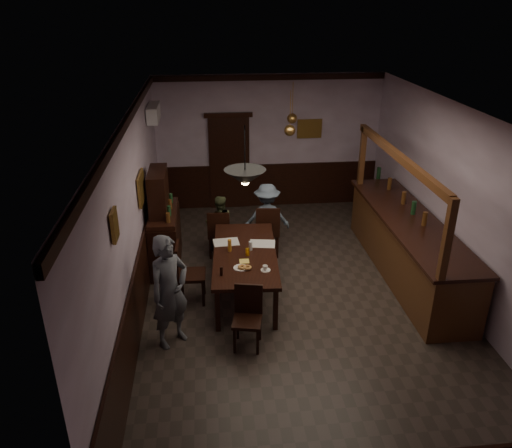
{
  "coord_description": "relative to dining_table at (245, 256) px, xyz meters",
  "views": [
    {
      "loc": [
        -1.39,
        -6.82,
        4.5
      ],
      "look_at": [
        -0.65,
        0.43,
        1.15
      ],
      "focal_mm": 35.0,
      "sensor_mm": 36.0,
      "label": 1
    }
  ],
  "objects": [
    {
      "name": "coffee_cup",
      "position": [
        0.26,
        -0.61,
        0.11
      ],
      "size": [
        0.08,
        0.08,
        0.07
      ],
      "primitive_type": "imported",
      "rotation": [
        0.0,
        0.0,
        -0.06
      ],
      "color": "white",
      "rests_on": "saucer"
    },
    {
      "name": "sideboard",
      "position": [
        -1.36,
        1.09,
        0.04
      ],
      "size": [
        0.49,
        1.37,
        1.81
      ],
      "color": "black",
      "rests_on": "ground"
    },
    {
      "name": "bar_counter",
      "position": [
        2.85,
        0.33,
        -0.12
      ],
      "size": [
        0.93,
        3.99,
        2.24
      ],
      "color": "#462612",
      "rests_on": "ground"
    },
    {
      "name": "picture_left_small",
      "position": [
        -1.61,
        -1.83,
        1.46
      ],
      "size": [
        0.04,
        0.28,
        0.36
      ],
      "color": "olive",
      "rests_on": "ground"
    },
    {
      "name": "pendant_brass_far",
      "position": [
        1.15,
        2.57,
        1.61
      ],
      "size": [
        0.2,
        0.2,
        0.81
      ],
      "color": "#BF8C3F",
      "rests_on": "ground"
    },
    {
      "name": "napkin",
      "position": [
        -0.03,
        -0.29,
        0.07
      ],
      "size": [
        0.16,
        0.16,
        0.0
      ],
      "primitive_type": "cube",
      "rotation": [
        0.0,
        0.0,
        -0.06
      ],
      "color": "#E8CC55",
      "rests_on": "dining_table"
    },
    {
      "name": "ac_unit",
      "position": [
        -1.53,
        2.67,
        1.76
      ],
      "size": [
        0.2,
        0.85,
        0.3
      ],
      "color": "white",
      "rests_on": "ground"
    },
    {
      "name": "chair_far_right",
      "position": [
        0.52,
        1.24,
        -0.13
      ],
      "size": [
        0.48,
        0.48,
        1.02
      ],
      "rotation": [
        0.0,
        0.0,
        3.05
      ],
      "color": "black",
      "rests_on": "ground"
    },
    {
      "name": "pastry_ring_b",
      "position": [
        -0.01,
        -0.55,
        0.1
      ],
      "size": [
        0.13,
        0.13,
        0.04
      ],
      "primitive_type": "torus",
      "color": "#C68C47",
      "rests_on": "pastry_plate"
    },
    {
      "name": "pendant_brass_mid",
      "position": [
        0.95,
        1.64,
        1.61
      ],
      "size": [
        0.2,
        0.2,
        0.81
      ],
      "color": "#BF8C3F",
      "rests_on": "ground"
    },
    {
      "name": "picture_left_large",
      "position": [
        -1.61,
        0.57,
        1.01
      ],
      "size": [
        0.04,
        0.62,
        0.48
      ],
      "color": "olive",
      "rests_on": "ground"
    },
    {
      "name": "dining_table",
      "position": [
        0.0,
        0.0,
        0.0
      ],
      "size": [
        1.13,
        2.26,
        0.75
      ],
      "rotation": [
        0.0,
        0.0,
        -0.06
      ],
      "color": "black",
      "rests_on": "ground"
    },
    {
      "name": "beer_glass",
      "position": [
        -0.24,
        0.08,
        0.16
      ],
      "size": [
        0.06,
        0.06,
        0.2
      ],
      "primitive_type": "cylinder",
      "color": "#BF721E",
      "rests_on": "dining_table"
    },
    {
      "name": "picture_back",
      "position": [
        1.75,
        3.73,
        1.11
      ],
      "size": [
        0.55,
        0.04,
        0.42
      ],
      "color": "olive",
      "rests_on": "ground"
    },
    {
      "name": "pastry_ring_a",
      "position": [
        -0.09,
        -0.53,
        0.1
      ],
      "size": [
        0.13,
        0.13,
        0.04
      ],
      "primitive_type": "torus",
      "color": "#C68C47",
      "rests_on": "pastry_plate"
    },
    {
      "name": "pepper_mill",
      "position": [
        -0.4,
        -0.68,
        0.13
      ],
      "size": [
        0.04,
        0.04,
        0.14
      ],
      "primitive_type": "cylinder",
      "color": "black",
      "rests_on": "dining_table"
    },
    {
      "name": "chair_far_left",
      "position": [
        -0.38,
        1.3,
        -0.17
      ],
      "size": [
        0.44,
        0.44,
        0.94
      ],
      "rotation": [
        0.0,
        0.0,
        3.05
      ],
      "color": "black",
      "rests_on": "ground"
    },
    {
      "name": "newspaper_left",
      "position": [
        -0.28,
        0.39,
        0.07
      ],
      "size": [
        0.44,
        0.33,
        0.01
      ],
      "primitive_type": "cube",
      "rotation": [
        0.0,
        0.0,
        0.08
      ],
      "color": "silver",
      "rests_on": "dining_table"
    },
    {
      "name": "room",
      "position": [
        0.85,
        -0.23,
        0.81
      ],
      "size": [
        5.01,
        8.01,
        3.01
      ],
      "color": "#2D2621",
      "rests_on": "ground"
    },
    {
      "name": "chair_near",
      "position": [
        -0.07,
        -1.32,
        -0.19
      ],
      "size": [
        0.46,
        0.46,
        0.91
      ],
      "rotation": [
        0.0,
        0.0,
        -0.2
      ],
      "color": "black",
      "rests_on": "ground"
    },
    {
      "name": "person_seated_right",
      "position": [
        0.54,
        1.52,
        -0.02
      ],
      "size": [
        0.88,
        0.53,
        1.33
      ],
      "primitive_type": "imported",
      "rotation": [
        0.0,
        0.0,
        3.11
      ],
      "color": "slate",
      "rests_on": "ground"
    },
    {
      "name": "newspaper_right",
      "position": [
        0.31,
        0.27,
        0.07
      ],
      "size": [
        0.46,
        0.36,
        0.01
      ],
      "primitive_type": "cube",
      "rotation": [
        0.0,
        0.0,
        -0.16
      ],
      "color": "silver",
      "rests_on": "dining_table"
    },
    {
      "name": "chair_side",
      "position": [
        -0.94,
        -0.15,
        -0.13
      ],
      "size": [
        0.45,
        0.45,
        1.01
      ],
      "rotation": [
        0.0,
        0.0,
        1.54
      ],
      "color": "black",
      "rests_on": "ground"
    },
    {
      "name": "pendant_iron",
      "position": [
        -0.05,
        -0.8,
        1.61
      ],
      "size": [
        0.56,
        0.56,
        0.81
      ],
      "color": "black",
      "rests_on": "ground"
    },
    {
      "name": "saucer",
      "position": [
        0.26,
        -0.61,
        0.07
      ],
      "size": [
        0.15,
        0.15,
        0.01
      ],
      "primitive_type": "cylinder",
      "color": "white",
      "rests_on": "dining_table"
    },
    {
      "name": "person_seated_left",
      "position": [
        -0.36,
        1.57,
        -0.13
      ],
      "size": [
        0.56,
        0.44,
        1.11
      ],
      "primitive_type": "imported",
      "rotation": [
        0.0,
        0.0,
        3.18
      ],
      "color": "#4A5331",
      "rests_on": "ground"
    },
    {
      "name": "door_back",
      "position": [
        -0.05,
        3.72,
        0.36
      ],
      "size": [
        0.9,
        0.06,
        2.1
      ],
      "primitive_type": "cube",
      "color": "black",
      "rests_on": "ground"
    },
    {
      "name": "pastry_plate",
      "position": [
        -0.1,
        -0.5,
        0.07
      ],
      "size": [
        0.22,
        0.22,
        0.01
      ],
      "primitive_type": "cylinder",
      "color": "white",
      "rests_on": "dining_table"
    },
    {
      "name": "soda_can",
      "position": [
        0.03,
        -0.1,
        0.12
      ],
      "size": [
        0.07,
        0.07,
        0.12
      ],
      "primitive_type": "cylinder",
      "color": "orange",
      "rests_on": "dining_table"
    },
    {
      "name": "person_standing",
      "position": [
        -1.12,
        -1.19,
        0.15
      ],
      "size": [
        0.72,
        0.7,
        1.66
      ],
      "primitive_type": "imported",
      "rotation": [
        0.0,
        0.0,
        0.72
      ],
      "color": "#50535C",
      "rests_on": "ground"
    },
    {
      "name": "water_glass",
      "position": [
        0.1,
        0.07,
        0.14
      ],
      "size": [
        0.06,
        0.06,
        0.15
      ],
      "primitive_type": "cylinder",
      "color": "silver",
      "rests_on": "dining_table"
    }
  ]
}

